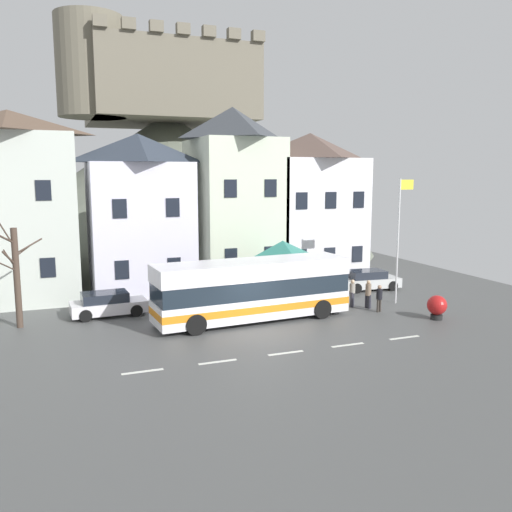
{
  "coord_description": "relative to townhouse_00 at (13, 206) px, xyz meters",
  "views": [
    {
      "loc": [
        -8.96,
        -22.48,
        7.5
      ],
      "look_at": [
        1.83,
        5.66,
        2.86
      ],
      "focal_mm": 37.65,
      "sensor_mm": 36.0,
      "label": 1
    }
  ],
  "objects": [
    {
      "name": "townhouse_02",
      "position": [
        13.76,
        0.15,
        0.38
      ],
      "size": [
        5.32,
        7.0,
        11.91
      ],
      "color": "beige",
      "rests_on": "ground_plane"
    },
    {
      "name": "ground_plane",
      "position": [
        11.0,
        -12.32,
        -5.6
      ],
      "size": [
        40.0,
        60.0,
        0.07
      ],
      "color": "#4D4E4E"
    },
    {
      "name": "bus_shelter",
      "position": [
        14.74,
        -6.06,
        -2.6
      ],
      "size": [
        3.6,
        3.6,
        3.58
      ],
      "color": "#473D33",
      "rests_on": "ground_plane"
    },
    {
      "name": "townhouse_00",
      "position": [
        0.0,
        0.0,
        0.0
      ],
      "size": [
        6.95,
        6.7,
        11.15
      ],
      "color": "silver",
      "rests_on": "ground_plane"
    },
    {
      "name": "pedestrian_03",
      "position": [
        17.79,
        -9.0,
        -4.74
      ],
      "size": [
        0.32,
        0.33,
        1.57
      ],
      "color": "#2D2D38",
      "rests_on": "ground_plane"
    },
    {
      "name": "transit_bus",
      "position": [
        11.48,
        -9.66,
        -4.0
      ],
      "size": [
        10.34,
        3.2,
        3.12
      ],
      "rotation": [
        0.0,
        0.0,
        0.07
      ],
      "color": "white",
      "rests_on": "ground_plane"
    },
    {
      "name": "harbour_buoy",
      "position": [
        20.48,
        -12.91,
        -4.87
      ],
      "size": [
        1.02,
        1.02,
        1.27
      ],
      "color": "black",
      "rests_on": "ground_plane"
    },
    {
      "name": "pedestrian_00",
      "position": [
        18.44,
        -9.61,
        -4.73
      ],
      "size": [
        0.32,
        0.35,
        1.6
      ],
      "color": "#2D2D38",
      "rests_on": "ground_plane"
    },
    {
      "name": "parked_car_01",
      "position": [
        4.61,
        -6.03,
        -4.94
      ],
      "size": [
        4.0,
        2.0,
        1.27
      ],
      "rotation": [
        0.0,
        0.0,
        0.05
      ],
      "color": "silver",
      "rests_on": "ground_plane"
    },
    {
      "name": "townhouse_03",
      "position": [
        19.41,
        -0.18,
        -0.42
      ],
      "size": [
        6.4,
        6.35,
        10.32
      ],
      "color": "white",
      "rests_on": "ground_plane"
    },
    {
      "name": "flagpole",
      "position": [
        20.71,
        -9.15,
        -1.4
      ],
      "size": [
        0.95,
        0.1,
        7.23
      ],
      "color": "silver",
      "rests_on": "ground_plane"
    },
    {
      "name": "hilltop_castle",
      "position": [
        12.92,
        17.6,
        1.71
      ],
      "size": [
        39.72,
        39.72,
        20.47
      ],
      "color": "slate",
      "rests_on": "ground_plane"
    },
    {
      "name": "parked_car_02",
      "position": [
        21.16,
        -5.38,
        -4.95
      ],
      "size": [
        4.02,
        2.06,
        1.27
      ],
      "rotation": [
        0.0,
        0.0,
        -0.07
      ],
      "color": "silver",
      "rests_on": "ground_plane"
    },
    {
      "name": "pedestrian_02",
      "position": [
        18.55,
        -10.54,
        -4.7
      ],
      "size": [
        0.33,
        0.33,
        1.5
      ],
      "color": "#38332D",
      "rests_on": "ground_plane"
    },
    {
      "name": "pedestrian_01",
      "position": [
        16.26,
        -7.43,
        -4.75
      ],
      "size": [
        0.35,
        0.35,
        1.52
      ],
      "color": "#2D2D38",
      "rests_on": "ground_plane"
    },
    {
      "name": "public_bench",
      "position": [
        13.37,
        -3.86,
        -5.1
      ],
      "size": [
        1.77,
        0.48,
        0.87
      ],
      "color": "#473828",
      "rests_on": "ground_plane"
    },
    {
      "name": "townhouse_01",
      "position": [
        7.28,
        -0.76,
        -0.6
      ],
      "size": [
        6.15,
        5.18,
        9.94
      ],
      "color": "silver",
      "rests_on": "ground_plane"
    },
    {
      "name": "bare_tree_01",
      "position": [
        0.32,
        -6.76,
        -2.95
      ],
      "size": [
        2.11,
        1.52,
        5.36
      ],
      "color": "#47382D",
      "rests_on": "ground_plane"
    }
  ]
}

